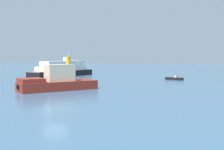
% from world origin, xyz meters
% --- Properties ---
extents(ground_plane, '(400.00, 400.00, 0.00)m').
position_xyz_m(ground_plane, '(0.00, 0.00, 0.00)').
color(ground_plane, '#3D607F').
extents(fishing_skiff, '(4.14, 2.67, 1.05)m').
position_xyz_m(fishing_skiff, '(11.29, 37.86, 0.30)').
color(fishing_skiff, black).
rests_on(fishing_skiff, ground).
extents(tugboat, '(11.30, 11.54, 5.22)m').
position_xyz_m(tugboat, '(-6.34, 13.74, 1.35)').
color(tugboat, maroon).
rests_on(tugboat, ground).
extents(white_riverboat, '(10.45, 21.68, 6.61)m').
position_xyz_m(white_riverboat, '(-18.05, 42.27, 1.79)').
color(white_riverboat, black).
rests_on(white_riverboat, ground).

